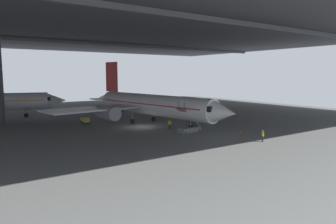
# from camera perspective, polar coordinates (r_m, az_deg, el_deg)

# --- Properties ---
(ground_plane) EXTENTS (110.00, 110.00, 0.00)m
(ground_plane) POSITION_cam_1_polar(r_m,az_deg,el_deg) (50.82, -5.05, -2.77)
(ground_plane) COLOR slate
(hangar_structure) EXTENTS (121.00, 99.00, 17.71)m
(hangar_structure) POSITION_cam_1_polar(r_m,az_deg,el_deg) (63.03, -11.60, 14.55)
(hangar_structure) COLOR #4C4F54
(hangar_structure) RESTS_ON ground_plane
(airplane_main) EXTENTS (34.00, 34.90, 11.00)m
(airplane_main) POSITION_cam_1_polar(r_m,az_deg,el_deg) (53.41, -3.29, 1.35)
(airplane_main) COLOR white
(airplane_main) RESTS_ON ground_plane
(boarding_stairs) EXTENTS (4.27, 2.03, 4.56)m
(boarding_stairs) POSITION_cam_1_polar(r_m,az_deg,el_deg) (46.33, 3.86, -2.79)
(boarding_stairs) COLOR slate
(boarding_stairs) RESTS_ON ground_plane
(crew_worker_near_nose) EXTENTS (0.40, 0.45, 1.59)m
(crew_worker_near_nose) POSITION_cam_1_polar(r_m,az_deg,el_deg) (41.00, 17.06, -4.09)
(crew_worker_near_nose) COLOR #232838
(crew_worker_near_nose) RESTS_ON ground_plane
(crew_worker_by_stairs) EXTENTS (0.33, 0.52, 1.58)m
(crew_worker_by_stairs) POSITION_cam_1_polar(r_m,az_deg,el_deg) (48.11, 0.30, -2.21)
(crew_worker_by_stairs) COLOR #232838
(crew_worker_by_stairs) RESTS_ON ground_plane
(traffic_cone_orange) EXTENTS (0.36, 0.36, 0.60)m
(traffic_cone_orange) POSITION_cam_1_polar(r_m,az_deg,el_deg) (45.21, 13.28, -3.76)
(traffic_cone_orange) COLOR black
(traffic_cone_orange) RESTS_ON ground_plane
(baggage_tug) EXTENTS (1.50, 2.32, 0.90)m
(baggage_tug) POSITION_cam_1_polar(r_m,az_deg,el_deg) (56.80, -15.01, -1.43)
(baggage_tug) COLOR yellow
(baggage_tug) RESTS_ON ground_plane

